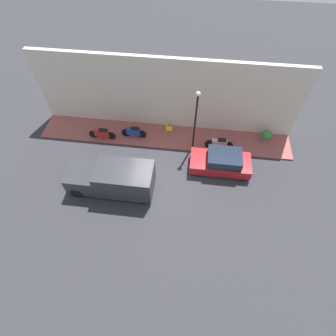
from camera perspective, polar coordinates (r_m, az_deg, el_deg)
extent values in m
plane|color=#2D2D33|center=(16.54, -2.70, -4.13)|extent=(60.00, 60.00, 0.00)
cube|color=#934C47|center=(19.19, -0.75, 6.91)|extent=(2.31, 17.86, 0.12)
cube|color=beige|center=(18.38, -0.29, 15.61)|extent=(0.30, 17.86, 5.44)
cube|color=maroon|center=(17.31, 11.25, 1.01)|extent=(1.78, 3.88, 0.66)
cube|color=#192333|center=(16.87, 12.23, 2.23)|extent=(1.56, 2.13, 0.57)
cylinder|color=black|center=(16.88, 6.19, -0.94)|extent=(0.20, 0.63, 0.63)
cylinder|color=black|center=(17.84, 6.47, 3.02)|extent=(0.20, 0.63, 0.63)
cylinder|color=black|center=(17.24, 15.99, -1.86)|extent=(0.20, 0.63, 0.63)
cylinder|color=black|center=(18.18, 15.76, 2.07)|extent=(0.20, 0.63, 0.63)
cube|color=#2D2D33|center=(15.76, -9.34, -2.40)|extent=(1.98, 3.36, 1.75)
cube|color=#2D2D33|center=(16.74, -17.82, -1.95)|extent=(1.88, 1.81, 1.22)
cube|color=#192333|center=(16.58, -18.97, -1.16)|extent=(1.68, 0.99, 0.49)
cylinder|color=black|center=(16.79, -19.22, -5.09)|extent=(0.22, 0.74, 0.74)
cylinder|color=black|center=(17.64, -17.48, -0.41)|extent=(0.22, 0.74, 0.74)
cylinder|color=black|center=(15.70, -5.92, -6.84)|extent=(0.22, 0.74, 0.74)
cylinder|color=black|center=(16.60, -4.84, -1.75)|extent=(0.22, 0.74, 0.74)
cube|color=#B7B7BF|center=(18.29, 11.10, 5.40)|extent=(0.30, 1.03, 0.48)
cube|color=black|center=(18.09, 11.69, 5.99)|extent=(0.27, 0.56, 0.12)
cylinder|color=black|center=(18.37, 9.05, 5.21)|extent=(0.10, 0.67, 0.67)
cylinder|color=black|center=(18.51, 12.95, 4.79)|extent=(0.10, 0.67, 0.67)
cube|color=#B21E1E|center=(19.22, -14.20, 7.40)|extent=(0.30, 1.03, 0.48)
cube|color=black|center=(18.97, -13.97, 8.01)|extent=(0.27, 0.56, 0.12)
cylinder|color=black|center=(19.58, -15.94, 7.11)|extent=(0.10, 0.61, 0.61)
cylinder|color=black|center=(19.15, -12.20, 6.88)|extent=(0.10, 0.61, 0.61)
cube|color=navy|center=(18.88, -7.50, 7.89)|extent=(0.30, 0.95, 0.48)
cube|color=black|center=(18.64, -7.20, 8.51)|extent=(0.27, 0.52, 0.12)
cylinder|color=black|center=(19.14, -9.12, 7.60)|extent=(0.10, 0.65, 0.65)
cylinder|color=black|center=(18.90, -5.73, 7.36)|extent=(0.10, 0.65, 0.65)
cylinder|color=black|center=(17.02, 5.90, 9.72)|extent=(0.12, 0.12, 4.32)
sphere|color=silver|center=(15.58, 6.60, 15.75)|extent=(0.29, 0.29, 0.29)
cylinder|color=slate|center=(19.95, 20.32, 5.98)|extent=(0.44, 0.44, 0.30)
sphere|color=#337F38|center=(19.66, 20.67, 6.82)|extent=(0.69, 0.69, 0.69)
cube|color=yellow|center=(18.98, 0.21, 8.59)|extent=(0.40, 0.40, 0.04)
cube|color=yellow|center=(18.85, -0.34, 9.08)|extent=(0.40, 0.04, 0.37)
cylinder|color=yellow|center=(19.02, 0.66, 7.64)|extent=(0.04, 0.04, 0.46)
cylinder|color=yellow|center=(19.26, 0.78, 8.36)|extent=(0.04, 0.04, 0.46)
cylinder|color=yellow|center=(19.05, -0.38, 7.73)|extent=(0.04, 0.04, 0.46)
cylinder|color=yellow|center=(19.29, -0.25, 8.45)|extent=(0.04, 0.04, 0.46)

